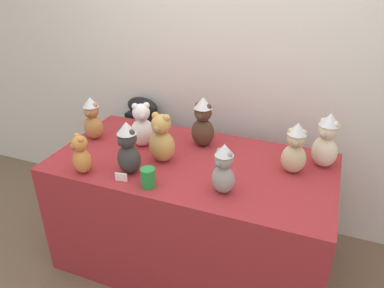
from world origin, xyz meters
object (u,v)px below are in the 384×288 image
at_px(teddy_bear_ash, 224,169).
at_px(teddy_bear_cocoa, 203,122).
at_px(party_cup_green, 148,178).
at_px(instrument_case, 145,149).
at_px(teddy_bear_caramel, 92,119).
at_px(teddy_bear_charcoal, 128,148).
at_px(teddy_bear_snow, 142,126).
at_px(teddy_bear_cream, 326,141).
at_px(teddy_bear_ginger, 81,155).
at_px(teddy_bear_sand, 295,149).
at_px(teddy_bear_honey, 162,139).
at_px(display_table, 192,213).

bearing_deg(teddy_bear_ash, teddy_bear_cocoa, 144.32).
bearing_deg(party_cup_green, instrument_case, 119.87).
relative_size(instrument_case, teddy_bear_caramel, 3.09).
bearing_deg(teddy_bear_charcoal, teddy_bear_snow, 123.08).
distance_m(instrument_case, party_cup_green, 1.11).
xyz_separation_m(teddy_bear_ash, party_cup_green, (-0.39, -0.10, -0.09)).
bearing_deg(teddy_bear_cream, teddy_bear_ginger, -129.17).
bearing_deg(teddy_bear_sand, teddy_bear_cream, 36.80).
relative_size(teddy_bear_honey, party_cup_green, 2.87).
bearing_deg(teddy_bear_caramel, display_table, -3.63).
relative_size(teddy_bear_ginger, teddy_bear_ash, 0.84).
bearing_deg(teddy_bear_charcoal, display_table, 58.01).
distance_m(teddy_bear_ash, party_cup_green, 0.42).
bearing_deg(teddy_bear_ginger, teddy_bear_charcoal, 53.43).
xyz_separation_m(instrument_case, party_cup_green, (0.52, -0.91, 0.38)).
bearing_deg(teddy_bear_snow, teddy_bear_honey, -67.66).
relative_size(teddy_bear_ginger, teddy_bear_sand, 0.77).
relative_size(display_table, teddy_bear_cream, 5.04).
height_order(teddy_bear_honey, teddy_bear_charcoal, teddy_bear_charcoal).
distance_m(teddy_bear_cocoa, teddy_bear_cream, 0.76).
relative_size(display_table, party_cup_green, 15.62).
relative_size(display_table, teddy_bear_sand, 5.48).
distance_m(teddy_bear_caramel, party_cup_green, 0.73).
relative_size(teddy_bear_cream, teddy_bear_caramel, 1.14).
distance_m(display_table, teddy_bear_cream, 0.97).
xyz_separation_m(teddy_bear_ginger, party_cup_green, (0.42, 0.01, -0.06)).
bearing_deg(display_table, teddy_bear_honey, -162.04).
height_order(instrument_case, teddy_bear_cocoa, teddy_bear_cocoa).
xyz_separation_m(teddy_bear_honey, teddy_bear_charcoal, (-0.12, -0.19, 0.01)).
distance_m(teddy_bear_snow, teddy_bear_sand, 0.97).
bearing_deg(teddy_bear_ginger, teddy_bear_caramel, 148.53).
xyz_separation_m(teddy_bear_ginger, teddy_bear_cocoa, (0.53, 0.57, 0.05)).
bearing_deg(teddy_bear_cocoa, teddy_bear_ash, -52.80).
bearing_deg(teddy_bear_ash, teddy_bear_cream, 68.31).
xyz_separation_m(teddy_bear_ginger, teddy_bear_cream, (1.29, 0.59, 0.05)).
bearing_deg(teddy_bear_cocoa, teddy_bear_caramel, -160.59).
bearing_deg(display_table, teddy_bear_ash, -41.66).
relative_size(teddy_bear_sand, teddy_bear_cocoa, 0.93).
xyz_separation_m(teddy_bear_charcoal, teddy_bear_cocoa, (0.28, 0.47, 0.01)).
bearing_deg(teddy_bear_snow, teddy_bear_cream, -26.20).
bearing_deg(teddy_bear_sand, instrument_case, 154.94).
bearing_deg(teddy_bear_ash, teddy_bear_snow, 176.75).
relative_size(teddy_bear_charcoal, teddy_bear_cream, 0.95).
relative_size(teddy_bear_ginger, teddy_bear_cream, 0.71).
relative_size(teddy_bear_charcoal, teddy_bear_sand, 1.03).
xyz_separation_m(teddy_bear_cream, party_cup_green, (-0.87, -0.58, -0.11)).
xyz_separation_m(teddy_bear_ginger, teddy_bear_sand, (1.13, 0.45, 0.04)).
bearing_deg(teddy_bear_cocoa, teddy_bear_charcoal, -114.58).
bearing_deg(teddy_bear_charcoal, instrument_case, 131.19).
height_order(teddy_bear_honey, party_cup_green, teddy_bear_honey).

